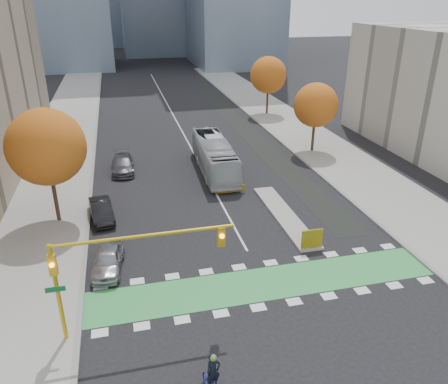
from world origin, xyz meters
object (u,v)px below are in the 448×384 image
tree_east_near (316,105)px  parked_car_c (123,164)px  tree_west (46,147)px  hazard_board (312,239)px  tree_east_far (268,75)px  parked_car_b (101,211)px  bus (214,156)px  traffic_signal_west (114,261)px  parked_car_a (108,260)px  cyclist (213,383)px

tree_east_near → parked_car_c: tree_east_near is taller
tree_west → tree_east_near: (24.00, 10.00, -0.75)m
hazard_board → tree_east_far: tree_east_far is taller
parked_car_b → bus: bearing=28.6°
hazard_board → tree_west: tree_west is taller
tree_east_near → parked_car_c: (-19.22, -1.07, -4.16)m
tree_east_far → traffic_signal_west: tree_east_far is taller
traffic_signal_west → hazard_board: bearing=21.5°
tree_east_near → tree_east_far: 16.01m
tree_east_far → parked_car_b: 34.28m
hazard_board → traffic_signal_west: 13.23m
hazard_board → bus: bearing=101.6°
tree_west → tree_east_far: 35.73m
bus → parked_car_b: (-9.97, -7.32, -0.84)m
tree_east_near → tree_east_far: size_ratio=0.92×
hazard_board → parked_car_a: 12.57m
hazard_board → traffic_signal_west: (-11.93, -4.71, 3.23)m
tree_east_far → parked_car_c: (-19.72, -17.07, -4.54)m
bus → parked_car_a: 16.95m
traffic_signal_west → parked_car_b: size_ratio=2.06×
cyclist → parked_car_b: cyclist is taller
hazard_board → cyclist: cyclist is taller
parked_car_a → parked_car_c: 15.98m
parked_car_a → tree_east_far: bearing=65.0°
parked_car_c → tree_west: bearing=-117.1°
hazard_board → bus: (-3.03, 14.81, 0.73)m
bus → parked_car_c: (-8.18, 1.92, -0.83)m
tree_east_far → parked_car_a: (-21.05, -33.00, -4.56)m
tree_west → cyclist: bearing=-66.3°
tree_east_near → parked_car_b: bearing=-153.9°
tree_west → bus: 15.30m
tree_east_near → traffic_signal_west: size_ratio=0.83×
hazard_board → tree_east_far: size_ratio=0.18×
tree_east_far → parked_car_a: tree_east_far is taller
parked_car_a → traffic_signal_west: bearing=-76.1°
tree_east_far → bus: (-11.53, -18.99, -3.71)m
tree_east_near → bus: bearing=-164.8°
traffic_signal_west → cyclist: (3.48, -4.71, -3.31)m
hazard_board → tree_east_near: (8.00, 17.80, 4.06)m
tree_west → cyclist: (7.56, -17.22, -4.89)m
tree_west → tree_east_far: size_ratio=1.08×
tree_west → parked_car_a: bearing=-63.7°
parked_car_b → parked_car_c: size_ratio=0.86×
hazard_board → parked_car_c: bearing=123.8°
hazard_board → bus: size_ratio=0.13×
traffic_signal_west → cyclist: traffic_signal_west is taller
tree_east_far → traffic_signal_west: bearing=-117.9°
tree_west → tree_east_near: size_ratio=1.16×
tree_east_far → parked_car_b: bearing=-129.3°
hazard_board → traffic_signal_west: bearing=-158.5°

